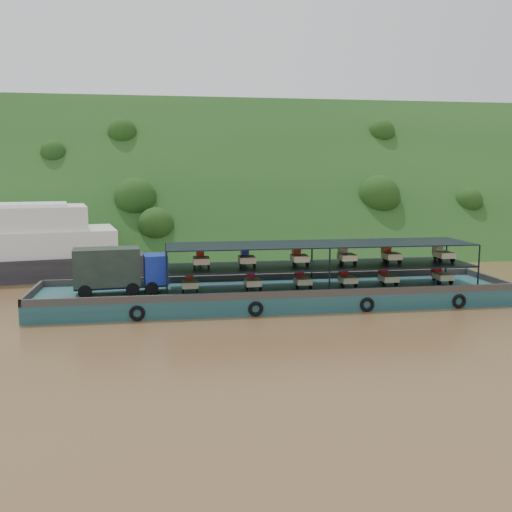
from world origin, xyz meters
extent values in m
plane|color=brown|center=(0.00, 0.00, 0.00)|extent=(160.00, 160.00, 0.00)
cube|color=#163814|center=(0.00, 36.00, 0.00)|extent=(140.00, 39.60, 39.60)
cube|color=#144148|center=(-1.11, -0.34, 0.60)|extent=(35.00, 7.00, 1.20)
cube|color=#592D19|center=(-1.11, 3.06, 1.45)|extent=(35.00, 0.20, 0.50)
cube|color=#592D19|center=(-1.11, -3.74, 1.45)|extent=(35.00, 0.20, 0.50)
cube|color=#592D19|center=(16.29, -0.34, 1.45)|extent=(0.20, 7.00, 0.50)
cube|color=#592D19|center=(-18.51, -0.34, 1.45)|extent=(0.20, 7.00, 0.50)
torus|color=black|center=(-11.11, -3.89, 0.55)|extent=(1.06, 0.26, 1.06)
torus|color=black|center=(-3.11, -3.89, 0.55)|extent=(1.06, 0.26, 1.06)
torus|color=black|center=(4.89, -3.89, 0.55)|extent=(1.06, 0.26, 1.06)
torus|color=black|center=(11.89, -3.89, 0.55)|extent=(1.06, 0.26, 1.06)
cylinder|color=black|center=(-14.71, -1.63, 1.67)|extent=(0.98, 0.43, 0.95)
cylinder|color=black|center=(-14.91, 0.35, 1.67)|extent=(0.98, 0.43, 0.95)
cylinder|color=black|center=(-11.50, -1.31, 1.67)|extent=(0.98, 0.43, 0.95)
cylinder|color=black|center=(-11.70, 0.67, 1.67)|extent=(0.98, 0.43, 0.95)
cylinder|color=black|center=(-10.17, -1.18, 1.67)|extent=(0.98, 0.43, 0.95)
cylinder|color=black|center=(-10.37, 0.81, 1.67)|extent=(0.98, 0.43, 0.95)
cube|color=black|center=(-12.35, -0.39, 1.82)|extent=(6.63, 2.72, 0.19)
cube|color=navy|center=(-9.90, -0.15, 2.91)|extent=(1.83, 2.43, 2.09)
cube|color=black|center=(-9.09, -0.07, 3.29)|extent=(0.25, 1.89, 0.85)
cube|color=black|center=(-13.30, -0.49, 3.19)|extent=(4.76, 2.72, 2.66)
cube|color=black|center=(2.39, -0.34, 2.86)|extent=(23.00, 5.00, 0.12)
cube|color=black|center=(2.39, -0.34, 4.50)|extent=(23.00, 5.00, 0.08)
cylinder|color=black|center=(-9.11, -2.84, 2.85)|extent=(0.12, 0.12, 3.30)
cylinder|color=black|center=(-9.11, 2.16, 2.85)|extent=(0.12, 0.12, 3.30)
cylinder|color=black|center=(2.39, -2.84, 2.85)|extent=(0.12, 0.12, 3.30)
cylinder|color=black|center=(2.39, 2.16, 2.85)|extent=(0.12, 0.12, 3.30)
cylinder|color=black|center=(13.89, -2.84, 2.85)|extent=(0.12, 0.12, 3.30)
cylinder|color=black|center=(13.89, 2.16, 2.85)|extent=(0.12, 0.12, 3.30)
cylinder|color=black|center=(-7.45, 0.71, 1.46)|extent=(0.12, 0.52, 0.52)
cylinder|color=black|center=(-7.95, -1.09, 1.46)|extent=(0.14, 0.52, 0.52)
cylinder|color=black|center=(-6.95, -1.09, 1.46)|extent=(0.14, 0.52, 0.52)
cube|color=tan|center=(-7.45, -0.74, 1.80)|extent=(1.15, 1.50, 0.44)
cube|color=red|center=(-7.45, 0.41, 1.98)|extent=(0.55, 0.80, 0.80)
cube|color=red|center=(-7.45, 0.21, 2.48)|extent=(0.50, 0.10, 0.10)
cylinder|color=black|center=(-2.83, 0.71, 1.46)|extent=(0.12, 0.52, 0.52)
cylinder|color=black|center=(-3.33, -1.09, 1.46)|extent=(0.14, 0.52, 0.52)
cylinder|color=black|center=(-2.33, -1.09, 1.46)|extent=(0.14, 0.52, 0.52)
cube|color=beige|center=(-2.83, -0.74, 1.80)|extent=(1.15, 1.50, 0.44)
cube|color=red|center=(-2.83, 0.41, 1.98)|extent=(0.55, 0.80, 0.80)
cube|color=red|center=(-2.83, 0.21, 2.48)|extent=(0.50, 0.10, 0.10)
cylinder|color=black|center=(0.96, 0.71, 1.46)|extent=(0.12, 0.52, 0.52)
cylinder|color=black|center=(0.46, -1.09, 1.46)|extent=(0.14, 0.52, 0.52)
cylinder|color=black|center=(1.46, -1.09, 1.46)|extent=(0.14, 0.52, 0.52)
cube|color=tan|center=(0.96, -0.74, 1.80)|extent=(1.15, 1.50, 0.44)
cube|color=red|center=(0.96, 0.41, 1.98)|extent=(0.55, 0.80, 0.80)
cube|color=red|center=(0.96, 0.21, 2.48)|extent=(0.50, 0.10, 0.10)
cylinder|color=black|center=(4.46, 0.71, 1.46)|extent=(0.12, 0.52, 0.52)
cylinder|color=black|center=(3.96, -1.09, 1.46)|extent=(0.14, 0.52, 0.52)
cylinder|color=black|center=(4.96, -1.09, 1.46)|extent=(0.14, 0.52, 0.52)
cube|color=#BFB987|center=(4.46, -0.74, 1.80)|extent=(1.15, 1.50, 0.44)
cube|color=red|center=(4.46, 0.41, 1.98)|extent=(0.55, 0.80, 0.80)
cube|color=red|center=(4.46, 0.21, 2.48)|extent=(0.50, 0.10, 0.10)
cylinder|color=black|center=(7.70, 0.71, 1.46)|extent=(0.12, 0.52, 0.52)
cylinder|color=black|center=(7.20, -1.09, 1.46)|extent=(0.14, 0.52, 0.52)
cylinder|color=black|center=(8.20, -1.09, 1.46)|extent=(0.14, 0.52, 0.52)
cube|color=beige|center=(7.70, -0.74, 1.80)|extent=(1.15, 1.50, 0.44)
cube|color=red|center=(7.70, 0.41, 1.98)|extent=(0.55, 0.80, 0.80)
cube|color=red|center=(7.70, 0.21, 2.48)|extent=(0.50, 0.10, 0.10)
cylinder|color=black|center=(12.17, 0.71, 1.46)|extent=(0.12, 0.52, 0.52)
cylinder|color=black|center=(11.67, -1.09, 1.46)|extent=(0.14, 0.52, 0.52)
cylinder|color=black|center=(12.67, -1.09, 1.46)|extent=(0.14, 0.52, 0.52)
cube|color=#C7BB8C|center=(12.17, -0.74, 1.80)|extent=(1.15, 1.50, 0.44)
cube|color=#B50E0C|center=(12.17, 0.41, 1.98)|extent=(0.55, 0.80, 0.80)
cube|color=#B50E0C|center=(12.17, 0.21, 2.48)|extent=(0.50, 0.10, 0.10)
cylinder|color=black|center=(-6.62, 0.71, 3.18)|extent=(0.12, 0.52, 0.52)
cylinder|color=black|center=(-7.12, -1.09, 3.18)|extent=(0.14, 0.52, 0.52)
cylinder|color=black|center=(-6.12, -1.09, 3.18)|extent=(0.14, 0.52, 0.52)
cube|color=tan|center=(-6.62, -0.74, 3.52)|extent=(1.15, 1.50, 0.44)
cube|color=red|center=(-6.62, 0.41, 3.70)|extent=(0.55, 0.80, 0.80)
cube|color=red|center=(-6.62, 0.21, 4.20)|extent=(0.50, 0.10, 0.10)
cylinder|color=black|center=(-3.27, 0.71, 3.18)|extent=(0.12, 0.52, 0.52)
cylinder|color=black|center=(-3.77, -1.09, 3.18)|extent=(0.14, 0.52, 0.52)
cylinder|color=black|center=(-2.77, -1.09, 3.18)|extent=(0.14, 0.52, 0.52)
cube|color=tan|center=(-3.27, -0.74, 3.52)|extent=(1.15, 1.50, 0.44)
cube|color=#192596|center=(-3.27, 0.41, 3.70)|extent=(0.55, 0.80, 0.80)
cube|color=#192596|center=(-3.27, 0.21, 4.20)|extent=(0.50, 0.10, 0.10)
cylinder|color=black|center=(0.70, 0.71, 3.18)|extent=(0.12, 0.52, 0.52)
cylinder|color=black|center=(0.20, -1.09, 3.18)|extent=(0.14, 0.52, 0.52)
cylinder|color=black|center=(1.20, -1.09, 3.18)|extent=(0.14, 0.52, 0.52)
cube|color=beige|center=(0.70, -0.74, 3.52)|extent=(1.15, 1.50, 0.44)
cube|color=#A8210B|center=(0.70, 0.41, 3.70)|extent=(0.55, 0.80, 0.80)
cube|color=#A8210B|center=(0.70, 0.21, 4.20)|extent=(0.50, 0.10, 0.10)
cylinder|color=black|center=(4.36, 0.71, 3.18)|extent=(0.12, 0.52, 0.52)
cylinder|color=black|center=(3.86, -1.09, 3.18)|extent=(0.14, 0.52, 0.52)
cylinder|color=black|center=(4.86, -1.09, 3.18)|extent=(0.14, 0.52, 0.52)
cube|color=beige|center=(4.36, -0.74, 3.52)|extent=(1.15, 1.50, 0.44)
cube|color=#BFAF87|center=(4.36, 0.41, 3.70)|extent=(0.55, 0.80, 0.80)
cube|color=#BFAF87|center=(4.36, 0.21, 4.20)|extent=(0.50, 0.10, 0.10)
cylinder|color=black|center=(7.91, 0.71, 3.18)|extent=(0.12, 0.52, 0.52)
cylinder|color=black|center=(7.41, -1.09, 3.18)|extent=(0.14, 0.52, 0.52)
cylinder|color=black|center=(8.41, -1.09, 3.18)|extent=(0.14, 0.52, 0.52)
cube|color=#C0B187|center=(7.91, -0.74, 3.52)|extent=(1.15, 1.50, 0.44)
cube|color=#B52A0C|center=(7.91, 0.41, 3.70)|extent=(0.55, 0.80, 0.80)
cube|color=#B52A0C|center=(7.91, 0.21, 4.20)|extent=(0.50, 0.10, 0.10)
cylinder|color=black|center=(12.20, 0.71, 3.18)|extent=(0.12, 0.52, 0.52)
cylinder|color=black|center=(11.70, -1.09, 3.18)|extent=(0.14, 0.52, 0.52)
cylinder|color=black|center=(12.70, -1.09, 3.18)|extent=(0.14, 0.52, 0.52)
cube|color=beige|center=(12.20, -0.74, 3.52)|extent=(1.15, 1.50, 0.44)
cube|color=#C2AD89|center=(12.20, 0.41, 3.70)|extent=(0.55, 0.80, 0.80)
cube|color=#C2AD89|center=(12.20, 0.21, 4.20)|extent=(0.50, 0.10, 0.10)
camera|label=1|loc=(-9.09, -41.59, 9.80)|focal=40.00mm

